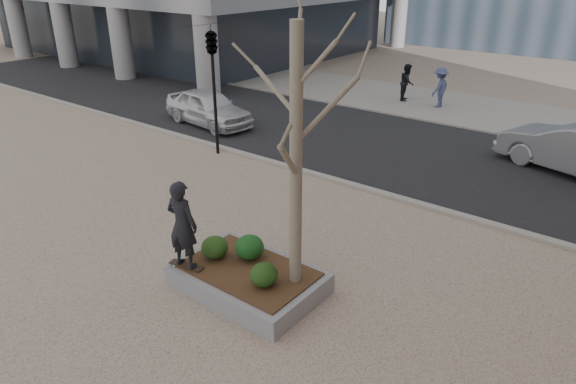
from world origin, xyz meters
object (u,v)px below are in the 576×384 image
Objects in this scene: police_car at (208,107)px; skateboarder at (182,225)px; planter at (249,280)px; skateboard at (186,266)px.

skateboarder is at bearing -129.62° from police_car.
skateboard is at bearing -146.80° from planter.
skateboarder is 0.44× the size of police_car.
skateboarder is (-1.10, -0.72, 1.25)m from planter.
skateboarder is 11.89m from police_car.
planter is 1.57× the size of skateboarder.
skateboard is at bearing -129.62° from police_car.
skateboarder is at bearing 0.00° from skateboard.
planter is at bearing -156.21° from skateboarder.
skateboarder is (0.00, 0.00, 0.99)m from skateboard.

